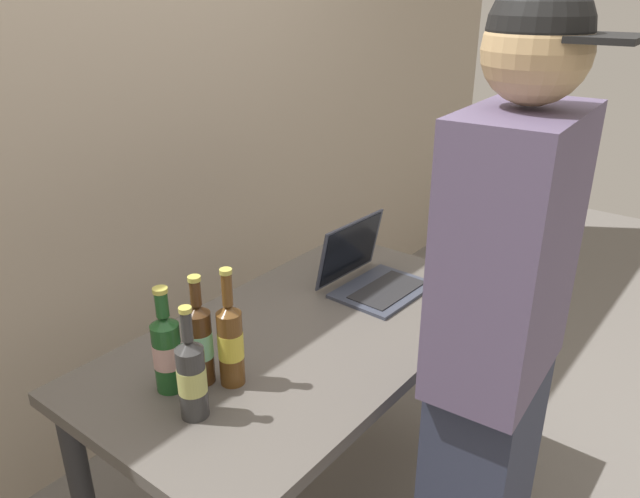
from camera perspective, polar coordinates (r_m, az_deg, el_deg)
The scene contains 8 objects.
desk at distance 1.95m, azimuth -1.15°, elevation -10.25°, with size 1.39×0.75×0.77m.
laptop at distance 2.13m, azimuth 4.73°, elevation -2.34°, with size 0.33×0.30×0.23m.
beer_bottle_green at distance 1.52m, azimuth -11.90°, elevation -11.57°, with size 0.07×0.07×0.30m.
beer_bottle_amber at distance 1.61m, azimuth -8.37°, elevation -8.56°, with size 0.07×0.07×0.33m.
beer_bottle_brown at distance 1.63m, azimuth -11.18°, elevation -8.47°, with size 0.07×0.07×0.31m.
beer_bottle_dark at distance 1.63m, azimuth -14.11°, elevation -9.17°, with size 0.07×0.07×0.29m.
person_figure at distance 1.54m, azimuth 15.98°, elevation -10.32°, with size 0.42×0.31×1.77m.
back_wall at distance 2.36m, azimuth -19.37°, elevation 11.31°, with size 6.00×0.10×2.60m, color tan.
Camera 1 is at (-1.25, -1.02, 1.74)m, focal length 34.23 mm.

